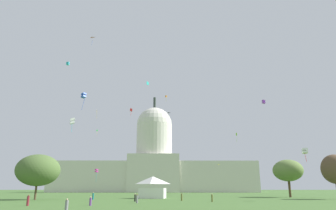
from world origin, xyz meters
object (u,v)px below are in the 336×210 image
Objects in this scene: kite_green_mid at (97,131)px; tree_east_mid at (288,171)px; kite_cyan_high at (68,63)px; kite_yellow_low at (218,166)px; tree_west_mid at (38,170)px; person_olive_back_left at (182,197)px; person_black_edge_west at (135,198)px; tree_east_far at (335,169)px; person_maroon_back_right at (28,201)px; person_teal_deep_crowd at (93,196)px; kite_violet_mid at (264,102)px; kite_pink_high at (91,38)px; kite_orange_high at (166,96)px; person_grey_front_left at (137,199)px; kite_red_mid at (131,110)px; kite_gold_high at (97,112)px; person_grey_lawn_far_right at (67,205)px; kite_blue_mid at (84,96)px; person_olive_near_tree_west at (212,198)px; kite_lime_mid at (237,136)px; capitol_building at (154,166)px; event_tent at (153,187)px; kite_turquoise_high at (148,83)px; kite_black_mid at (168,113)px; kite_magenta_low at (97,171)px; person_purple_mid_left at (90,201)px.

tree_east_mid is at bearing 129.45° from kite_green_mid.
kite_cyan_high reaches higher than kite_yellow_low.
tree_west_mid is 36.31m from person_olive_back_left.
tree_east_far is at bearing -154.57° from person_black_edge_west.
person_teal_deep_crowd is at bearing -123.73° from person_maroon_back_right.
kite_yellow_low is (36.21, 107.56, 14.24)m from person_black_edge_west.
tree_west_mid is 79.53m from kite_violet_mid.
tree_east_far is at bearing -106.37° from kite_cyan_high.
kite_pink_high is 79.56m from kite_orange_high.
kite_green_mid is (-30.54, 96.23, 30.70)m from person_grey_front_left.
kite_red_mid reaches higher than tree_west_mid.
kite_gold_high is at bearing 140.81° from tree_east_far.
tree_east_far is 89.43m from kite_pink_high.
tree_east_far is at bearing 6.28° from kite_violet_mid.
person_grey_front_left is at bearing -142.06° from person_grey_lawn_far_right.
kite_blue_mid is 82.29m from kite_green_mid.
person_olive_near_tree_west is 0.70× the size of kite_red_mid.
kite_lime_mid is (32.09, 79.59, 27.48)m from person_olive_back_left.
kite_pink_high is (12.06, -12.03, 5.14)m from kite_cyan_high.
person_grey_lawn_far_right is 44.13m from kite_blue_mid.
kite_green_mid is (-71.76, 6.15, 3.24)m from kite_lime_mid.
person_grey_lawn_far_right is at bearing 134.29° from kite_lime_mid.
person_teal_deep_crowd is 21.18m from person_grey_front_left.
capitol_building is 28.02× the size of kite_blue_mid.
event_tent is 2.01× the size of kite_orange_high.
person_teal_deep_crowd is 1.25× the size of kite_violet_mid.
tree_east_far reaches higher than person_grey_lawn_far_right.
person_olive_near_tree_west is at bearing 141.20° from kite_lime_mid.
kite_lime_mid is at bearing 163.91° from kite_green_mid.
kite_turquoise_high is at bearing -129.43° from person_grey_lawn_far_right.
person_maroon_back_right is at bearing -147.37° from kite_blue_mid.
kite_orange_high reaches higher than kite_black_mid.
kite_blue_mid is at bearing -107.31° from person_grey_lawn_far_right.
kite_gold_high is at bearing -168.89° from kite_red_mid.
kite_cyan_high is 43.47m from kite_red_mid.
capitol_building reaches higher than kite_turquoise_high.
event_tent is 6.48× the size of kite_cyan_high.
kite_orange_high is at bearing 29.53° from person_teal_deep_crowd.
person_teal_deep_crowd is (-5.05, 36.68, 0.14)m from person_grey_lawn_far_right.
kite_magenta_low is (-19.35, 50.38, 7.93)m from person_grey_front_left.
person_olive_near_tree_west is 85.56m from kite_cyan_high.
kite_orange_high is at bearing -163.12° from kite_green_mid.
event_tent is 43.05m from tree_east_mid.
person_maroon_back_right is at bearing -149.47° from person_purple_mid_left.
person_black_edge_west is 0.69× the size of kite_black_mid.
person_grey_front_left is (-1.91, -26.10, -2.19)m from event_tent.
person_purple_mid_left is at bearing 91.54° from kite_green_mid.
kite_red_mid is at bearing 14.62° from person_teal_deep_crowd.
capitol_building is at bearing 3.17° from person_grey_front_left.
kite_magenta_low reaches higher than person_teal_deep_crowd.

